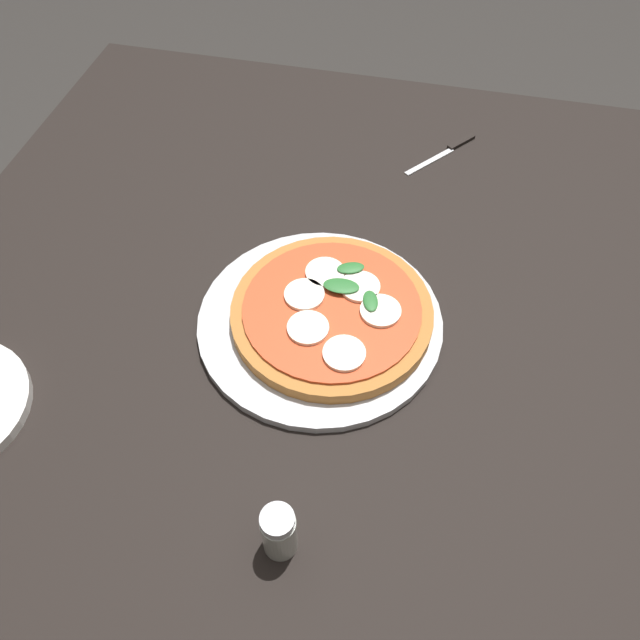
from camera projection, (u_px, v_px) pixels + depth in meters
ground_plane at (368, 513)px, 1.45m from camera, size 6.00×6.00×0.00m
dining_table at (395, 345)px, 0.93m from camera, size 1.34×1.07×0.76m
serving_tray at (320, 322)px, 0.83m from camera, size 0.32×0.32×0.01m
pizza at (332, 312)px, 0.81m from camera, size 0.26×0.26×0.03m
knife at (448, 149)px, 1.05m from camera, size 0.11×0.13×0.01m
pepper_shaker at (279, 532)px, 0.63m from camera, size 0.04×0.04×0.07m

